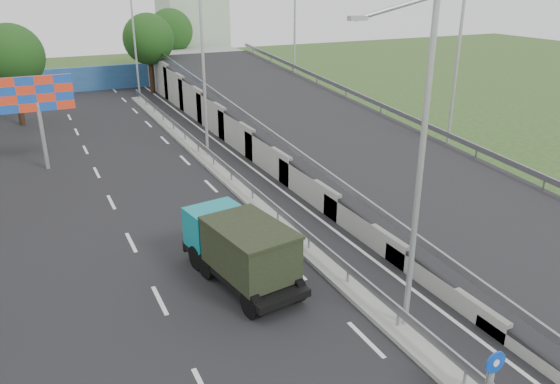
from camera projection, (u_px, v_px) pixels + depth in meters
road_surface at (184, 198)px, 28.16m from camera, size 26.00×90.00×0.04m
median at (214, 166)px, 32.69m from camera, size 1.00×44.00×0.20m
overpass_ramp at (323, 126)px, 35.09m from camera, size 10.00×50.00×3.50m
median_guardrail at (213, 156)px, 32.45m from camera, size 0.09×44.00×0.71m
sign_bollard at (491, 378)px, 14.02m from camera, size 0.64×0.23×1.67m
lamp_post_near at (416, 159)px, 15.53m from camera, size 2.74×0.18×10.08m
lamp_post_mid at (200, 65)px, 32.32m from camera, size 2.74×0.18×10.08m
lamp_post_far at (132, 35)px, 49.12m from camera, size 2.74×0.18×10.08m
blue_wall at (83, 79)px, 54.19m from camera, size 30.00×0.50×2.40m
church at (192, 25)px, 65.02m from camera, size 7.00×7.00×13.80m
billboard at (37, 99)px, 30.94m from camera, size 4.00×0.24×5.50m
tree_left_mid at (11, 57)px, 40.25m from camera, size 4.80×4.80×7.60m
tree_median_far at (148, 39)px, 51.78m from camera, size 4.80×4.80×7.60m
tree_ramp_far at (171, 31)px, 59.27m from camera, size 4.80×4.80×7.60m
dump_truck at (240, 247)px, 19.97m from camera, size 2.97×6.01×2.54m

